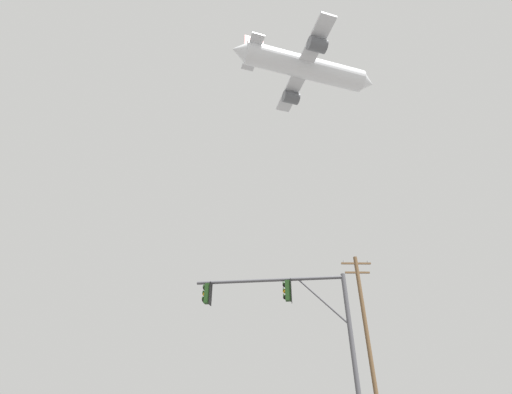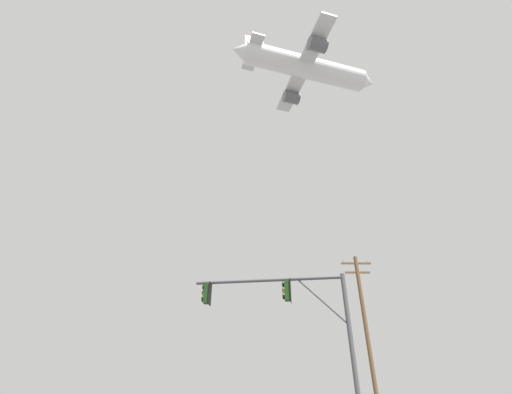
% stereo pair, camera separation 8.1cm
% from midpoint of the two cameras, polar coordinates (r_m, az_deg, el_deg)
% --- Properties ---
extents(signal_pole_near, '(6.87, 1.21, 6.31)m').
position_cam_midpoint_polar(signal_pole_near, '(16.23, 5.96, -17.87)').
color(signal_pole_near, '#4C4C51').
rests_on(signal_pole_near, ground).
extents(utility_pole, '(2.20, 0.28, 10.74)m').
position_cam_midpoint_polar(utility_pole, '(26.24, 17.66, -19.71)').
color(utility_pole, brown).
rests_on(utility_pole, ground).
extents(airplane, '(24.82, 19.17, 6.83)m').
position_cam_midpoint_polar(airplane, '(61.40, 8.22, 20.21)').
color(airplane, white).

